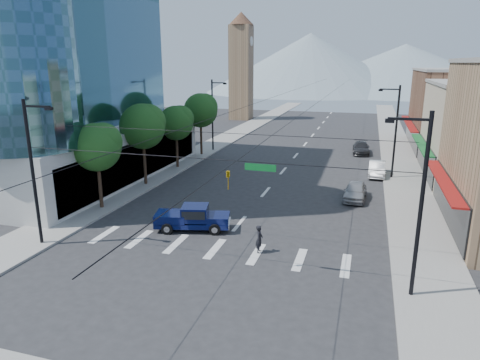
{
  "coord_description": "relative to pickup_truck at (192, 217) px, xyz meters",
  "views": [
    {
      "loc": [
        8.17,
        -21.13,
        10.98
      ],
      "look_at": [
        -0.17,
        6.73,
        3.0
      ],
      "focal_mm": 32.0,
      "sensor_mm": 36.0,
      "label": 1
    }
  ],
  "objects": [
    {
      "name": "shop_far",
      "position": [
        22.73,
        36.0,
        4.1
      ],
      "size": [
        12.0,
        18.0,
        10.0
      ],
      "primitive_type": "cube",
      "color": "brown",
      "rests_on": "ground"
    },
    {
      "name": "tree_midfar",
      "position": [
        -8.34,
        16.1,
        4.1
      ],
      "size": [
        3.65,
        3.64,
        6.71
      ],
      "color": "black",
      "rests_on": "ground"
    },
    {
      "name": "clock_tower",
      "position": [
        -13.77,
        58.0,
        9.75
      ],
      "size": [
        4.8,
        4.8,
        20.4
      ],
      "color": "#8C6B4C",
      "rests_on": "ground"
    },
    {
      "name": "office_tower",
      "position": [
        -23.53,
        9.85,
        13.56
      ],
      "size": [
        29.5,
        27.0,
        30.0
      ],
      "color": "#B7B7B2",
      "rests_on": "ground"
    },
    {
      "name": "lamp_pole_nw",
      "position": [
        -7.93,
        26.0,
        4.05
      ],
      "size": [
        2.0,
        0.25,
        9.0
      ],
      "color": "black",
      "rests_on": "ground"
    },
    {
      "name": "parked_car_near",
      "position": [
        10.33,
        10.09,
        -0.16
      ],
      "size": [
        1.96,
        4.39,
        1.47
      ],
      "primitive_type": "imported",
      "rotation": [
        0.0,
        0.0,
        -0.05
      ],
      "color": "#A1A1A5",
      "rests_on": "ground"
    },
    {
      "name": "sidewalk_right",
      "position": [
        14.73,
        36.0,
        -0.82
      ],
      "size": [
        4.0,
        120.0,
        0.15
      ],
      "primitive_type": "cube",
      "color": "gray",
      "rests_on": "ground"
    },
    {
      "name": "signal_rig",
      "position": [
        2.93,
        -5.0,
        3.75
      ],
      "size": [
        21.8,
        0.2,
        9.0
      ],
      "color": "black",
      "rests_on": "ground"
    },
    {
      "name": "parked_car_mid",
      "position": [
        12.13,
        18.62,
        -0.16
      ],
      "size": [
        1.64,
        4.5,
        1.47
      ],
      "primitive_type": "imported",
      "rotation": [
        0.0,
        0.0,
        -0.02
      ],
      "color": "white",
      "rests_on": "ground"
    },
    {
      "name": "tree_midnear",
      "position": [
        -8.34,
        9.1,
        4.7
      ],
      "size": [
        4.09,
        4.09,
        7.52
      ],
      "color": "black",
      "rests_on": "ground"
    },
    {
      "name": "mountain_left",
      "position": [
        -12.27,
        146.0,
        10.1
      ],
      "size": [
        80.0,
        80.0,
        22.0
      ],
      "primitive_type": "cone",
      "color": "gray",
      "rests_on": "ground"
    },
    {
      "name": "mountain_right",
      "position": [
        22.73,
        156.0,
        8.1
      ],
      "size": [
        90.0,
        90.0,
        18.0
      ],
      "primitive_type": "cone",
      "color": "gray",
      "rests_on": "ground"
    },
    {
      "name": "pickup_truck",
      "position": [
        0.0,
        0.0,
        0.0
      ],
      "size": [
        5.35,
        2.99,
        1.72
      ],
      "rotation": [
        0.0,
        0.0,
        0.25
      ],
      "color": "#070E38",
      "rests_on": "ground"
    },
    {
      "name": "tree_far",
      "position": [
        -8.34,
        23.1,
        4.7
      ],
      "size": [
        4.09,
        4.09,
        7.52
      ],
      "color": "black",
      "rests_on": "ground"
    },
    {
      "name": "ground",
      "position": [
        2.73,
        -4.0,
        -0.9
      ],
      "size": [
        160.0,
        160.0,
        0.0
      ],
      "primitive_type": "plane",
      "color": "#28282B",
      "rests_on": "ground"
    },
    {
      "name": "lamp_pole_ne",
      "position": [
        13.4,
        18.0,
        4.05
      ],
      "size": [
        2.0,
        0.25,
        9.0
      ],
      "color": "black",
      "rests_on": "ground"
    },
    {
      "name": "tree_near",
      "position": [
        -8.34,
        2.1,
        4.1
      ],
      "size": [
        3.65,
        3.64,
        6.71
      ],
      "color": "black",
      "rests_on": "ground"
    },
    {
      "name": "sidewalk_left",
      "position": [
        -9.27,
        36.0,
        -0.82
      ],
      "size": [
        4.0,
        120.0,
        0.15
      ],
      "primitive_type": "cube",
      "color": "gray",
      "rests_on": "ground"
    },
    {
      "name": "pedestrian",
      "position": [
        5.23,
        -2.18,
        -0.04
      ],
      "size": [
        0.45,
        0.65,
        1.72
      ],
      "primitive_type": "imported",
      "rotation": [
        0.0,
        0.0,
        1.63
      ],
      "color": "black",
      "rests_on": "ground"
    },
    {
      "name": "parked_car_far",
      "position": [
        10.33,
        29.57,
        -0.18
      ],
      "size": [
        2.22,
        5.0,
        1.42
      ],
      "primitive_type": "imported",
      "rotation": [
        0.0,
        0.0,
        0.05
      ],
      "color": "#2C2B2D",
      "rests_on": "ground"
    }
  ]
}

